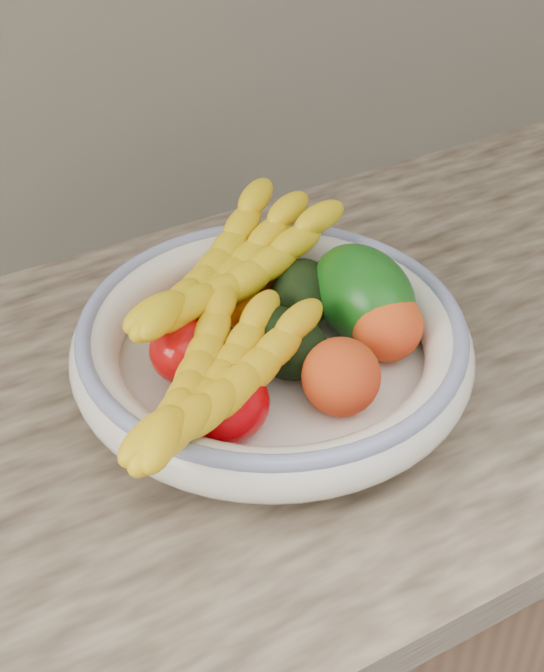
{
  "coord_description": "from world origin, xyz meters",
  "views": [
    {
      "loc": [
        -0.35,
        1.05,
        1.52
      ],
      "look_at": [
        0.0,
        1.66,
        0.96
      ],
      "focal_mm": 50.0,
      "sensor_mm": 36.0,
      "label": 1
    }
  ],
  "objects_px": {
    "banana_bunch_back": "(228,279)",
    "banana_bunch_front": "(214,388)",
    "fruit_bowl": "(272,345)",
    "green_mango": "(363,295)"
  },
  "relations": [
    {
      "from": "banana_bunch_back",
      "to": "green_mango",
      "type": "bearing_deg",
      "value": -62.47
    },
    {
      "from": "green_mango",
      "to": "banana_bunch_back",
      "type": "xyz_separation_m",
      "value": [
        -0.11,
        0.08,
        0.01
      ]
    },
    {
      "from": "fruit_bowl",
      "to": "banana_bunch_front",
      "type": "height_order",
      "value": "banana_bunch_front"
    },
    {
      "from": "banana_bunch_back",
      "to": "banana_bunch_front",
      "type": "relative_size",
      "value": 1.06
    },
    {
      "from": "fruit_bowl",
      "to": "green_mango",
      "type": "relative_size",
      "value": 2.97
    },
    {
      "from": "green_mango",
      "to": "banana_bunch_back",
      "type": "distance_m",
      "value": 0.13
    },
    {
      "from": "fruit_bowl",
      "to": "green_mango",
      "type": "height_order",
      "value": "green_mango"
    },
    {
      "from": "green_mango",
      "to": "banana_bunch_front",
      "type": "bearing_deg",
      "value": -164.37
    },
    {
      "from": "green_mango",
      "to": "banana_bunch_front",
      "type": "height_order",
      "value": "green_mango"
    },
    {
      "from": "green_mango",
      "to": "banana_bunch_front",
      "type": "relative_size",
      "value": 0.45
    }
  ]
}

